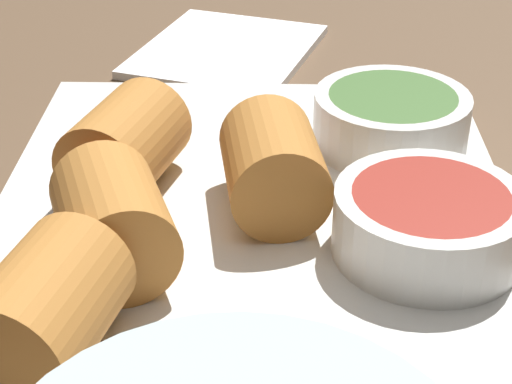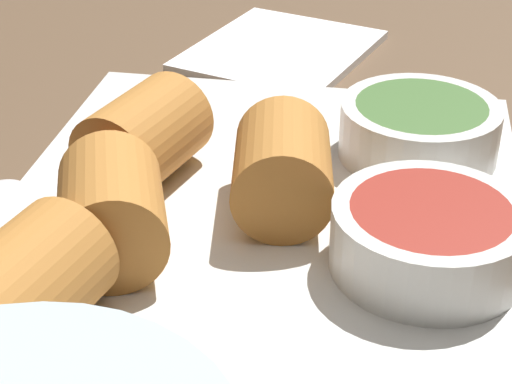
{
  "view_description": "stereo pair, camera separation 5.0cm",
  "coord_description": "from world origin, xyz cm",
  "px_view_note": "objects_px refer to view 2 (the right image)",
  "views": [
    {
      "loc": [
        36.26,
        -0.19,
        25.63
      ],
      "look_at": [
        2.66,
        -0.99,
        5.37
      ],
      "focal_mm": 60.0,
      "sensor_mm": 36.0,
      "label": 1
    },
    {
      "loc": [
        35.77,
        4.79,
        25.63
      ],
      "look_at": [
        2.66,
        -0.99,
        5.37
      ],
      "focal_mm": 60.0,
      "sensor_mm": 36.0,
      "label": 2
    }
  ],
  "objects_px": {
    "napkin": "(280,51)",
    "dipping_bowl_far": "(419,128)",
    "serving_plate": "(256,239)",
    "dipping_bowl_near": "(428,235)"
  },
  "relations": [
    {
      "from": "dipping_bowl_near",
      "to": "dipping_bowl_far",
      "type": "bearing_deg",
      "value": -177.23
    },
    {
      "from": "serving_plate",
      "to": "dipping_bowl_far",
      "type": "distance_m",
      "value": 0.11
    },
    {
      "from": "serving_plate",
      "to": "napkin",
      "type": "bearing_deg",
      "value": -174.18
    },
    {
      "from": "napkin",
      "to": "dipping_bowl_far",
      "type": "bearing_deg",
      "value": 30.76
    },
    {
      "from": "serving_plate",
      "to": "napkin",
      "type": "xyz_separation_m",
      "value": [
        -0.25,
        -0.03,
        -0.0
      ]
    },
    {
      "from": "dipping_bowl_near",
      "to": "napkin",
      "type": "xyz_separation_m",
      "value": [
        -0.27,
        -0.1,
        -0.03
      ]
    },
    {
      "from": "serving_plate",
      "to": "napkin",
      "type": "distance_m",
      "value": 0.25
    },
    {
      "from": "napkin",
      "to": "dipping_bowl_near",
      "type": "bearing_deg",
      "value": 21.14
    },
    {
      "from": "dipping_bowl_near",
      "to": "napkin",
      "type": "distance_m",
      "value": 0.29
    },
    {
      "from": "napkin",
      "to": "serving_plate",
      "type": "bearing_deg",
      "value": 5.82
    }
  ]
}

